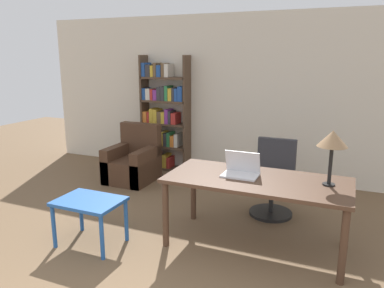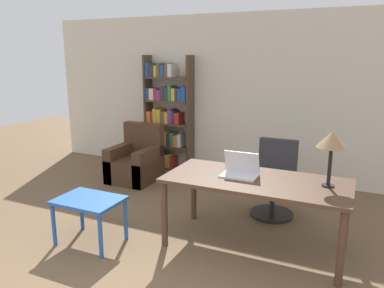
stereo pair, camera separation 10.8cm
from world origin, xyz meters
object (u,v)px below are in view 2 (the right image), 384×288
at_px(laptop, 240,171).
at_px(office_chair, 274,183).
at_px(table_lamp, 332,141).
at_px(side_table_blue, 89,205).
at_px(bookshelf, 167,117).
at_px(desk, 256,187).
at_px(armchair, 136,163).

relative_size(laptop, office_chair, 0.39).
bearing_deg(table_lamp, side_table_blue, -162.33).
xyz_separation_m(table_lamp, bookshelf, (-2.95, 2.10, -0.27)).
height_order(desk, laptop, laptop).
bearing_deg(laptop, armchair, 148.69).
xyz_separation_m(office_chair, bookshelf, (-2.24, 1.21, 0.53)).
xyz_separation_m(laptop, bookshelf, (-2.06, 2.14, 0.13)).
xyz_separation_m(side_table_blue, armchair, (-0.74, 2.05, -0.15)).
relative_size(desk, bookshelf, 0.93).
bearing_deg(table_lamp, office_chair, 128.74).
xyz_separation_m(desk, laptop, (-0.19, 0.04, 0.14)).
xyz_separation_m(laptop, table_lamp, (0.89, 0.05, 0.40)).
relative_size(table_lamp, bookshelf, 0.27).
bearing_deg(laptop, side_table_blue, -154.44).
relative_size(laptop, bookshelf, 0.19).
height_order(side_table_blue, bookshelf, bookshelf).
height_order(office_chair, bookshelf, bookshelf).
bearing_deg(side_table_blue, laptop, 25.56).
bearing_deg(laptop, bookshelf, 133.89).
bearing_deg(armchair, bookshelf, 79.37).
distance_m(office_chair, armchair, 2.43).
xyz_separation_m(table_lamp, office_chair, (-0.71, 0.89, -0.80)).
height_order(office_chair, armchair, office_chair).
bearing_deg(desk, side_table_blue, -158.04).
bearing_deg(side_table_blue, table_lamp, 17.67).
xyz_separation_m(side_table_blue, bookshelf, (-0.59, 2.85, 0.52)).
bearing_deg(office_chair, armchair, 170.22).
bearing_deg(table_lamp, desk, -173.27).
bearing_deg(office_chair, bookshelf, 151.61).
height_order(laptop, side_table_blue, laptop).
bearing_deg(side_table_blue, office_chair, 44.81).
distance_m(desk, table_lamp, 0.89).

